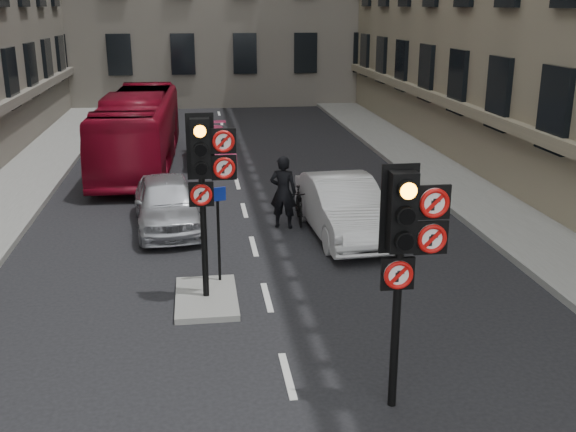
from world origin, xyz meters
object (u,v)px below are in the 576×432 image
object	(u,v)px
motorcycle	(299,205)
info_sign	(218,221)
motorcyclist	(283,192)
signal_far	(206,167)
bus_red	(139,130)
car_white	(343,207)
car_pink	(210,145)
car_silver	(167,203)
signal_near	(407,238)

from	to	relation	value
motorcycle	info_sign	distance (m)	4.72
motorcyclist	motorcycle	bearing A→B (deg)	-121.48
signal_far	bus_red	size ratio (longest dim) A/B	0.37
motorcycle	motorcyclist	size ratio (longest dim) A/B	0.81
bus_red	info_sign	size ratio (longest dim) A/B	4.81
car_white	info_sign	xyz separation A→B (m)	(-3.21, -2.79, 0.67)
car_pink	bus_red	size ratio (longest dim) A/B	0.44
signal_far	car_silver	bearing A→B (deg)	101.69
bus_red	motorcycle	size ratio (longest dim) A/B	6.17
signal_near	signal_far	distance (m)	4.77
car_pink	info_sign	distance (m)	11.67
car_silver	info_sign	size ratio (longest dim) A/B	2.02
car_pink	motorcyclist	distance (m)	8.19
signal_far	motorcycle	size ratio (longest dim) A/B	2.29
signal_far	car_white	distance (m)	5.29
car_silver	car_white	world-z (taller)	car_white
car_silver	bus_red	distance (m)	7.26
signal_far	signal_near	bearing A→B (deg)	-56.98
motorcycle	info_sign	world-z (taller)	info_sign
car_pink	motorcyclist	bearing A→B (deg)	-79.25
car_silver	bus_red	world-z (taller)	bus_red
bus_red	car_pink	bearing A→B (deg)	13.68
car_pink	motorcycle	bearing A→B (deg)	-75.32
info_sign	motorcyclist	bearing A→B (deg)	49.57
signal_near	signal_far	world-z (taller)	signal_far
motorcyclist	bus_red	bearing A→B (deg)	-41.88
car_white	car_silver	bearing A→B (deg)	161.43
car_silver	car_pink	xyz separation A→B (m)	(1.32, 7.65, -0.07)
car_silver	info_sign	world-z (taller)	info_sign
signal_near	info_sign	xyz separation A→B (m)	(-2.39, 4.74, -1.17)
car_pink	motorcyclist	size ratio (longest dim) A/B	2.23
car_white	motorcyclist	distance (m)	1.65
car_pink	car_white	bearing A→B (deg)	-71.89
car_silver	car_white	bearing A→B (deg)	-20.89
signal_near	motorcyclist	xyz separation A→B (m)	(-0.58, 8.37, -1.62)
car_silver	car_white	size ratio (longest dim) A/B	0.90
car_silver	info_sign	distance (m)	4.22
car_silver	car_pink	distance (m)	7.77
signal_near	car_silver	xyz separation A→B (m)	(-3.58, 8.73, -1.90)
car_white	signal_far	bearing A→B (deg)	-137.44
motorcycle	car_pink	bearing A→B (deg)	109.46
signal_near	car_white	distance (m)	7.80
signal_far	motorcycle	xyz separation A→B (m)	(2.49, 4.76, -2.23)
signal_near	car_pink	size ratio (longest dim) A/B	0.84
car_white	motorcycle	distance (m)	1.57
car_silver	motorcycle	size ratio (longest dim) A/B	2.58
bus_red	info_sign	xyz separation A→B (m)	(2.38, -11.12, 0.07)
info_sign	bus_red	bearing A→B (deg)	88.03
bus_red	signal_near	bearing A→B (deg)	-71.29
signal_far	bus_red	xyz separation A→B (m)	(-2.16, 11.86, -1.36)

